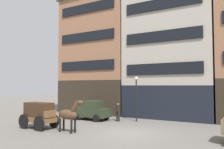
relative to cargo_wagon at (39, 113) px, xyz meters
The scene contains 9 objects.
ground_plane 7.01m from the cargo_wagon, 16.19° to the left, with size 120.00×120.00×0.00m, color slate.
building_far_left 13.20m from the cargo_wagon, 100.19° to the left, with size 9.34×5.95×14.52m.
building_center_left 15.19m from the cargo_wagon, 58.86° to the left, with size 9.38×5.95×16.41m.
cargo_wagon is the anchor object (origin of this frame).
draft_horse 2.95m from the cargo_wagon, ahead, with size 2.35×0.69×2.30m.
sedan_dark 5.70m from the cargo_wagon, 81.05° to the left, with size 3.73×1.91×1.83m.
pedestrian_officer 7.07m from the cargo_wagon, 59.80° to the left, with size 0.43×0.43×1.79m.
streetlamp_curbside 8.67m from the cargo_wagon, 53.50° to the left, with size 0.32×0.32×4.12m.
fire_hydrant_curbside 7.47m from the cargo_wagon, 101.74° to the left, with size 0.24×0.24×0.83m.
Camera 1 is at (7.09, -14.31, 3.29)m, focal length 36.49 mm.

